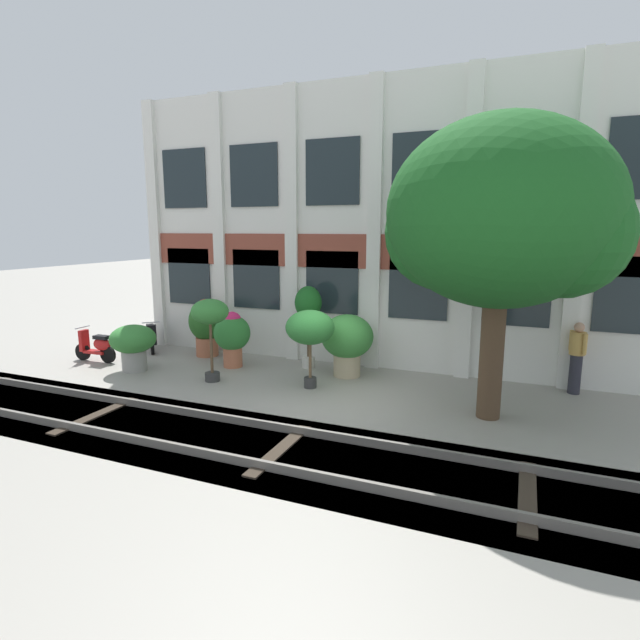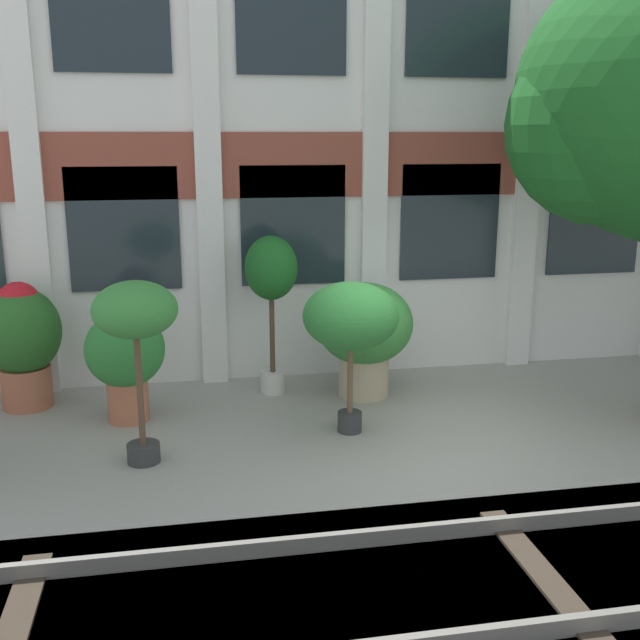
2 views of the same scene
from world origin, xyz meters
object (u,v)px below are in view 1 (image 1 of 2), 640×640
Objects in this scene: broadleaf_tree at (500,219)px; potted_plant_fluted_column at (347,340)px; potted_plant_tall_urn at (310,329)px; potted_plant_stone_basin at (133,343)px; potted_plant_low_pan at (308,308)px; scooter_near_curb at (151,337)px; resident_by_doorway at (577,356)px; potted_plant_ribbed_drum at (206,323)px; scooter_second_parked at (97,347)px; potted_plant_glazed_jar at (232,334)px; potted_plant_terracotta_small at (210,316)px.

potted_plant_fluted_column is (-3.53, 1.61, -2.92)m from broadleaf_tree.
potted_plant_stone_basin is at bearing -174.82° from potted_plant_tall_urn.
potted_plant_low_pan is 2.08× the size of scooter_near_curb.
resident_by_doorway is at bearing 12.49° from potted_plant_stone_basin.
resident_by_doorway is at bearing 48.33° from scooter_near_curb.
potted_plant_ribbed_drum reaches higher than scooter_near_curb.
potted_plant_ribbed_drum reaches higher than scooter_second_parked.
broadleaf_tree reaches higher than scooter_near_curb.
potted_plant_fluted_column reaches higher than potted_plant_glazed_jar.
potted_plant_low_pan is at bearing 115.09° from potted_plant_tall_urn.
scooter_second_parked is (-5.72, -1.75, -1.20)m from potted_plant_low_pan.
resident_by_doorway is (11.67, 0.42, 0.44)m from scooter_near_curb.
potted_plant_tall_urn is 6.54m from scooter_second_parked.
scooter_second_parked is at bearing -60.88° from scooter_near_curb.
potted_plant_ribbed_drum is 1.03× the size of resident_by_doorway.
potted_plant_ribbed_drum is 2.02m from scooter_near_curb.
potted_plant_ribbed_drum reaches higher than resident_by_doorway.
potted_plant_stone_basin is at bearing -162.52° from potted_plant_fluted_column.
potted_plant_low_pan reaches higher than potted_plant_terracotta_small.
potted_plant_ribbed_drum is 2.69m from potted_plant_terracotta_small.
potted_plant_tall_urn is 1.77m from potted_plant_low_pan.
potted_plant_ribbed_drum is at bearing 67.55° from potted_plant_stone_basin.
broadleaf_tree reaches higher than potted_plant_ribbed_drum.
potted_plant_ribbed_drum is 1.12× the size of potted_plant_glazed_jar.
potted_plant_ribbed_drum is 1.22× the size of scooter_second_parked.
potted_plant_fluted_column reaches higher than scooter_second_parked.
potted_plant_ribbed_drum is at bearing 179.50° from potted_plant_low_pan.
potted_plant_low_pan is at bearing -165.12° from scooter_second_parked.
potted_plant_terracotta_small is at bearing 173.84° from scooter_second_parked.
potted_plant_tall_urn is 1.10× the size of potted_plant_ribbed_drum.
potted_plant_glazed_jar is (-6.68, 1.23, -2.96)m from broadleaf_tree.
potted_plant_glazed_jar is 0.96× the size of potted_plant_fluted_column.
broadleaf_tree reaches higher than resident_by_doorway.
potted_plant_terracotta_small reaches higher than resident_by_doorway.
scooter_near_curb is at bearing -175.83° from potted_plant_ribbed_drum.
potted_plant_terracotta_small is at bearing -129.67° from potted_plant_low_pan.
potted_plant_tall_urn reaches higher than potted_plant_ribbed_drum.
potted_plant_tall_urn reaches higher than resident_by_doorway.
potted_plant_glazed_jar reaches higher than scooter_second_parked.
potted_plant_terracotta_small reaches higher than potted_plant_ribbed_drum.
scooter_near_curb is (-5.96, 1.48, -0.98)m from potted_plant_tall_urn.
broadleaf_tree is 3.80× the size of potted_plant_glazed_jar.
scooter_second_parked is (-0.50, -1.63, 0.00)m from scooter_near_curb.
potted_plant_fluted_column is at bearing 17.48° from potted_plant_stone_basin.
scooter_near_curb is at bearing -109.22° from scooter_second_parked.
potted_plant_glazed_jar is 1.43× the size of scooter_near_curb.
potted_plant_ribbed_drum is at bearing 166.13° from broadleaf_tree.
potted_plant_stone_basin is at bearing -153.79° from potted_plant_low_pan.
potted_plant_glazed_jar is (-0.24, 1.31, -0.74)m from potted_plant_terracotta_small.
potted_plant_terracotta_small is at bearing -169.66° from potted_plant_tall_urn.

